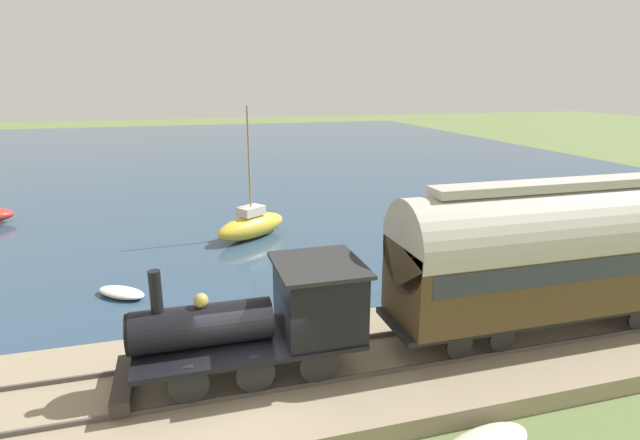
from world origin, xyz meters
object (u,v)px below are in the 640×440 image
object	(u,v)px
rowboat_mid_harbor	(427,290)
passenger_coach	(559,250)
sailboat_yellow	(251,225)
rowboat_near_shore	(121,292)
steam_locomotive	(274,312)

from	to	relation	value
rowboat_mid_harbor	passenger_coach	bearing A→B (deg)	174.53
sailboat_yellow	rowboat_near_shore	bearing A→B (deg)	101.21
rowboat_near_shore	rowboat_mid_harbor	bearing A→B (deg)	-65.47
sailboat_yellow	rowboat_mid_harbor	size ratio (longest dim) A/B	2.92
passenger_coach	rowboat_near_shore	world-z (taller)	passenger_coach
steam_locomotive	rowboat_near_shore	bearing A→B (deg)	31.70
sailboat_yellow	steam_locomotive	bearing A→B (deg)	139.87
steam_locomotive	passenger_coach	bearing A→B (deg)	-90.00
passenger_coach	rowboat_mid_harbor	distance (m)	5.52
steam_locomotive	sailboat_yellow	distance (m)	13.35
sailboat_yellow	rowboat_near_shore	world-z (taller)	sailboat_yellow
sailboat_yellow	rowboat_mid_harbor	distance (m)	10.38
passenger_coach	rowboat_mid_harbor	bearing A→B (deg)	22.91
steam_locomotive	sailboat_yellow	bearing A→B (deg)	-5.54
sailboat_yellow	rowboat_near_shore	size ratio (longest dim) A/B	3.08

